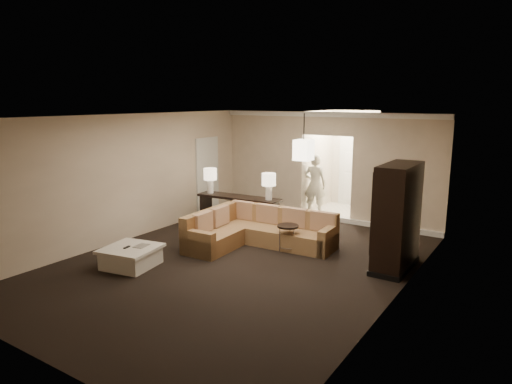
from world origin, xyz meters
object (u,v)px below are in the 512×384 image
Objects in this scene: sectional_sofa at (256,231)px; coffee_table at (131,257)px; armoire at (397,219)px; person at (315,181)px; drink_table at (288,232)px; console_table at (239,210)px.

sectional_sofa reaches higher than coffee_table.
coffee_table is 5.01m from armoire.
coffee_table is 0.59× the size of person.
sectional_sofa is 0.77m from drink_table.
sectional_sofa reaches higher than drink_table.
coffee_table is at bearing -120.99° from sectional_sofa.
person is (1.15, 5.50, 0.73)m from coffee_table.
coffee_table is 0.51× the size of console_table.
armoire is 3.52× the size of drink_table.
armoire reaches higher than sectional_sofa.
armoire is at bearing 2.80° from sectional_sofa.
coffee_table is 0.56× the size of armoire.
drink_table is at bearing 95.97° from person.
armoire is 1.06× the size of person.
sectional_sofa is 1.45× the size of person.
console_table is at bearing 58.17° from person.
armoire is (2.92, 0.28, 0.63)m from sectional_sofa.
drink_table is (1.81, -0.80, -0.09)m from console_table.
drink_table reaches higher than coffee_table.
console_table reaches higher than sectional_sofa.
armoire is (3.96, -0.56, 0.46)m from console_table.
console_table is 3.83× the size of drink_table.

